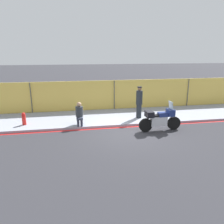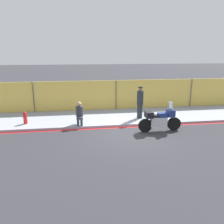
{
  "view_description": "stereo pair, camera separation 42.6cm",
  "coord_description": "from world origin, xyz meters",
  "px_view_note": "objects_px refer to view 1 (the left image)",
  "views": [
    {
      "loc": [
        -2.74,
        -10.09,
        4.01
      ],
      "look_at": [
        -0.74,
        1.13,
        0.82
      ],
      "focal_mm": 35.0,
      "sensor_mm": 36.0,
      "label": 1
    },
    {
      "loc": [
        -2.32,
        -10.16,
        4.01
      ],
      "look_at": [
        -0.74,
        1.13,
        0.82
      ],
      "focal_mm": 35.0,
      "sensor_mm": 36.0,
      "label": 2
    }
  ],
  "objects_px": {
    "motorcycle": "(160,119)",
    "fire_hydrant": "(24,119)",
    "officer_standing": "(139,102)",
    "person_seated_on_curb": "(79,112)"
  },
  "relations": [
    {
      "from": "officer_standing",
      "to": "person_seated_on_curb",
      "type": "distance_m",
      "value": 3.62
    },
    {
      "from": "officer_standing",
      "to": "fire_hydrant",
      "type": "height_order",
      "value": "officer_standing"
    },
    {
      "from": "person_seated_on_curb",
      "to": "fire_hydrant",
      "type": "xyz_separation_m",
      "value": [
        -2.98,
        0.48,
        -0.34
      ]
    },
    {
      "from": "officer_standing",
      "to": "person_seated_on_curb",
      "type": "relative_size",
      "value": 1.52
    },
    {
      "from": "motorcycle",
      "to": "fire_hydrant",
      "type": "height_order",
      "value": "motorcycle"
    },
    {
      "from": "motorcycle",
      "to": "officer_standing",
      "type": "bearing_deg",
      "value": 102.32
    },
    {
      "from": "motorcycle",
      "to": "officer_standing",
      "type": "xyz_separation_m",
      "value": [
        -0.52,
        1.99,
        0.48
      ]
    },
    {
      "from": "motorcycle",
      "to": "fire_hydrant",
      "type": "distance_m",
      "value": 7.28
    },
    {
      "from": "motorcycle",
      "to": "fire_hydrant",
      "type": "relative_size",
      "value": 3.29
    },
    {
      "from": "motorcycle",
      "to": "person_seated_on_curb",
      "type": "relative_size",
      "value": 1.83
    }
  ]
}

